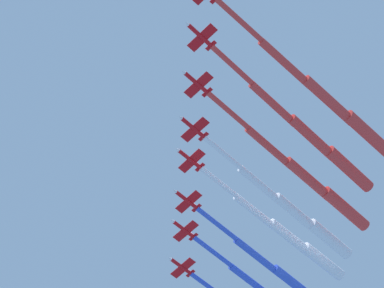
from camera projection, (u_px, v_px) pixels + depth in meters
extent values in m
cylinder|color=black|center=(218.00, 1.00, 220.16)|extent=(1.02, 0.78, 0.91)
cube|color=white|center=(195.00, 1.00, 219.69)|extent=(1.19, 2.40, 0.18)
cylinder|color=red|center=(242.00, 23.00, 223.71)|extent=(5.65, 19.05, 1.55)
cylinder|color=red|center=(286.00, 64.00, 230.67)|extent=(6.41, 19.22, 2.32)
cylinder|color=red|center=(329.00, 101.00, 237.39)|extent=(7.16, 19.38, 3.10)
cylinder|color=red|center=(370.00, 136.00, 244.11)|extent=(7.92, 19.55, 3.87)
cylinder|color=red|center=(201.00, 36.00, 225.69)|extent=(2.95, 9.07, 1.24)
cone|color=white|center=(187.00, 24.00, 223.56)|extent=(1.40, 1.50, 1.17)
cylinder|color=black|center=(214.00, 48.00, 227.69)|extent=(1.03, 0.77, 0.93)
ellipsoid|color=black|center=(195.00, 31.00, 225.25)|extent=(1.19, 2.03, 0.77)
cube|color=red|center=(202.00, 38.00, 225.87)|extent=(8.71, 4.26, 1.25)
cube|color=white|center=(213.00, 27.00, 224.78)|extent=(1.14, 2.39, 0.19)
cube|color=white|center=(191.00, 48.00, 227.08)|extent=(1.14, 2.39, 0.19)
cube|color=red|center=(211.00, 46.00, 227.28)|extent=(3.34, 1.70, 0.52)
cube|color=white|center=(211.00, 44.00, 228.09)|extent=(0.63, 1.45, 1.90)
cylinder|color=red|center=(235.00, 68.00, 231.09)|extent=(5.01, 17.87, 1.57)
cylinder|color=red|center=(274.00, 105.00, 237.74)|extent=(5.78, 18.02, 2.36)
cylinder|color=red|center=(312.00, 138.00, 244.17)|extent=(6.55, 18.18, 3.15)
cylinder|color=red|center=(349.00, 169.00, 250.60)|extent=(7.32, 18.33, 3.93)
cylinder|color=red|center=(197.00, 84.00, 232.08)|extent=(3.02, 9.06, 1.21)
cone|color=white|center=(183.00, 72.00, 229.98)|extent=(1.39, 1.51, 1.15)
cylinder|color=black|center=(210.00, 95.00, 234.07)|extent=(1.01, 0.77, 0.91)
ellipsoid|color=black|center=(192.00, 78.00, 231.66)|extent=(1.20, 2.03, 0.76)
cube|color=red|center=(199.00, 85.00, 232.27)|extent=(8.74, 4.34, 1.06)
cube|color=white|center=(209.00, 75.00, 231.09)|extent=(1.16, 2.40, 0.18)
cube|color=white|center=(188.00, 94.00, 233.56)|extent=(1.16, 2.40, 0.18)
cube|color=red|center=(207.00, 92.00, 233.66)|extent=(3.35, 1.72, 0.45)
cube|color=white|center=(207.00, 91.00, 234.47)|extent=(0.60, 1.44, 1.90)
cylinder|color=red|center=(231.00, 113.00, 237.48)|extent=(5.20, 18.08, 1.54)
cylinder|color=red|center=(270.00, 148.00, 244.16)|extent=(5.95, 18.24, 2.32)
cylinder|color=red|center=(309.00, 179.00, 250.61)|extent=(6.71, 18.39, 3.09)
cylinder|color=red|center=(345.00, 209.00, 257.05)|extent=(7.46, 18.55, 3.86)
cylinder|color=red|center=(194.00, 128.00, 238.48)|extent=(3.00, 9.06, 1.21)
cone|color=white|center=(180.00, 117.00, 236.37)|extent=(1.39, 1.50, 1.15)
cylinder|color=black|center=(206.00, 139.00, 240.47)|extent=(1.01, 0.77, 0.91)
ellipsoid|color=black|center=(188.00, 123.00, 238.05)|extent=(1.19, 2.03, 0.75)
cube|color=red|center=(195.00, 130.00, 238.67)|extent=(8.74, 4.34, 1.01)
cube|color=white|center=(205.00, 120.00, 237.47)|extent=(1.16, 2.40, 0.17)
cube|color=white|center=(185.00, 139.00, 239.98)|extent=(1.16, 2.40, 0.17)
cube|color=red|center=(204.00, 137.00, 240.06)|extent=(3.35, 1.72, 0.43)
cube|color=white|center=(203.00, 135.00, 240.87)|extent=(0.59, 1.43, 1.90)
cylinder|color=white|center=(225.00, 155.00, 243.64)|extent=(4.90, 16.77, 1.54)
cylinder|color=white|center=(261.00, 185.00, 249.84)|extent=(5.65, 16.93, 2.31)
cylinder|color=white|center=(296.00, 213.00, 255.81)|extent=(6.41, 17.08, 3.07)
cylinder|color=white|center=(330.00, 239.00, 261.77)|extent=(7.16, 17.24, 3.84)
cylinder|color=red|center=(190.00, 160.00, 248.97)|extent=(3.15, 9.05, 1.23)
cone|color=white|center=(177.00, 149.00, 246.89)|extent=(1.42, 1.52, 1.17)
cylinder|color=black|center=(202.00, 169.00, 250.92)|extent=(1.03, 0.79, 0.92)
ellipsoid|color=black|center=(185.00, 155.00, 248.55)|extent=(1.23, 2.04, 0.77)
cube|color=red|center=(192.00, 161.00, 249.15)|extent=(8.74, 4.45, 1.21)
cube|color=white|center=(201.00, 152.00, 248.01)|extent=(1.19, 2.40, 0.19)
cube|color=white|center=(182.00, 170.00, 250.41)|extent=(1.19, 2.40, 0.19)
cube|color=red|center=(200.00, 167.00, 250.52)|extent=(3.35, 1.77, 0.51)
cube|color=white|center=(200.00, 165.00, 251.34)|extent=(0.66, 1.44, 1.90)
cylinder|color=white|center=(221.00, 184.00, 254.03)|extent=(5.15, 16.65, 1.57)
cylinder|color=white|center=(256.00, 212.00, 260.10)|extent=(5.92, 16.82, 2.35)
cylinder|color=white|center=(290.00, 237.00, 265.95)|extent=(6.68, 16.99, 3.13)
cylinder|color=white|center=(323.00, 262.00, 271.78)|extent=(7.45, 17.16, 3.92)
cylinder|color=red|center=(187.00, 201.00, 254.98)|extent=(3.02, 9.06, 1.23)
cone|color=white|center=(175.00, 191.00, 252.87)|extent=(1.41, 1.51, 1.17)
cylinder|color=black|center=(199.00, 210.00, 256.96)|extent=(1.03, 0.77, 0.92)
ellipsoid|color=black|center=(182.00, 196.00, 254.55)|extent=(1.21, 2.03, 0.77)
cube|color=red|center=(189.00, 202.00, 255.16)|extent=(8.72, 4.33, 1.23)
cube|color=white|center=(198.00, 193.00, 254.06)|extent=(1.16, 2.40, 0.19)
cube|color=white|center=(179.00, 210.00, 256.39)|extent=(1.16, 2.40, 0.19)
cube|color=red|center=(197.00, 208.00, 256.56)|extent=(3.34, 1.72, 0.51)
cube|color=white|center=(196.00, 206.00, 257.37)|extent=(0.64, 1.44, 1.90)
cylinder|color=blue|center=(220.00, 226.00, 260.60)|extent=(5.43, 19.25, 1.57)
cylinder|color=blue|center=(258.00, 257.00, 267.71)|extent=(6.20, 19.41, 2.35)
cylinder|color=blue|center=(295.00, 285.00, 274.61)|extent=(6.97, 19.56, 3.14)
cylinder|color=red|center=(185.00, 230.00, 264.46)|extent=(3.00, 9.06, 1.21)
cone|color=white|center=(172.00, 221.00, 262.35)|extent=(1.39, 1.51, 1.15)
cylinder|color=black|center=(196.00, 239.00, 266.44)|extent=(1.01, 0.77, 0.91)
ellipsoid|color=black|center=(180.00, 225.00, 264.03)|extent=(1.20, 2.03, 0.76)
cube|color=red|center=(186.00, 231.00, 264.64)|extent=(8.74, 4.33, 1.05)
cube|color=white|center=(195.00, 223.00, 263.47)|extent=(1.16, 2.40, 0.18)
cube|color=white|center=(177.00, 239.00, 265.94)|extent=(1.16, 2.40, 0.18)
cube|color=red|center=(193.00, 237.00, 266.04)|extent=(3.35, 1.72, 0.45)
cube|color=white|center=(193.00, 235.00, 266.85)|extent=(0.60, 1.44, 1.90)
cylinder|color=blue|center=(216.00, 254.00, 270.01)|extent=(5.33, 18.87, 1.54)
cylinder|color=blue|center=(252.00, 282.00, 276.99)|extent=(6.09, 19.03, 2.32)
cylinder|color=red|center=(182.00, 267.00, 270.49)|extent=(3.05, 9.06, 1.23)
cone|color=white|center=(170.00, 258.00, 268.39)|extent=(1.41, 1.51, 1.16)
cylinder|color=black|center=(193.00, 275.00, 272.47)|extent=(1.02, 0.78, 0.92)
ellipsoid|color=black|center=(177.00, 263.00, 270.07)|extent=(1.21, 2.03, 0.77)
cube|color=red|center=(183.00, 268.00, 270.67)|extent=(8.73, 4.36, 1.16)
cube|color=white|center=(192.00, 260.00, 269.53)|extent=(1.17, 2.40, 0.18)
cube|color=white|center=(174.00, 275.00, 271.94)|extent=(1.17, 2.40, 0.18)
cube|color=red|center=(191.00, 273.00, 272.06)|extent=(3.35, 1.73, 0.49)
cube|color=white|center=(190.00, 271.00, 272.88)|extent=(0.63, 1.44, 1.90)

